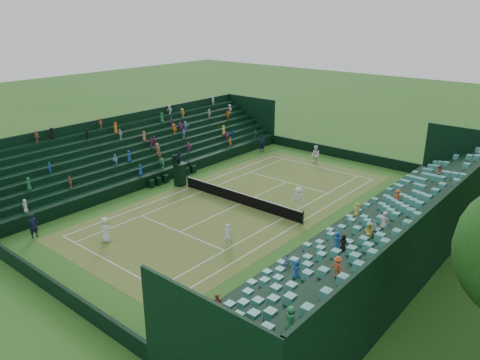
{
  "coord_description": "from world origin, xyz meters",
  "views": [
    {
      "loc": [
        21.63,
        -25.81,
        14.29
      ],
      "look_at": [
        0.0,
        0.0,
        2.0
      ],
      "focal_mm": 35.0,
      "sensor_mm": 36.0,
      "label": 1
    }
  ],
  "objects": [
    {
      "name": "ground",
      "position": [
        0.0,
        0.0,
        0.0
      ],
      "size": [
        160.0,
        160.0,
        0.0
      ],
      "primitive_type": "plane",
      "color": "#286720",
      "rests_on": "ground"
    },
    {
      "name": "court_surface",
      "position": [
        0.0,
        0.0,
        0.01
      ],
      "size": [
        12.97,
        26.77,
        0.01
      ],
      "primitive_type": "cube",
      "color": "#3A6A23",
      "rests_on": "ground"
    },
    {
      "name": "perimeter_wall_north",
      "position": [
        0.0,
        15.88,
        0.5
      ],
      "size": [
        17.17,
        0.2,
        1.0
      ],
      "primitive_type": "cube",
      "color": "black",
      "rests_on": "ground"
    },
    {
      "name": "perimeter_wall_south",
      "position": [
        0.0,
        -15.88,
        0.5
      ],
      "size": [
        17.17,
        0.2,
        1.0
      ],
      "primitive_type": "cube",
      "color": "black",
      "rests_on": "ground"
    },
    {
      "name": "perimeter_wall_east",
      "position": [
        8.48,
        0.0,
        0.5
      ],
      "size": [
        0.2,
        31.77,
        1.0
      ],
      "primitive_type": "cube",
      "color": "black",
      "rests_on": "ground"
    },
    {
      "name": "perimeter_wall_west",
      "position": [
        -8.48,
        0.0,
        0.5
      ],
      "size": [
        0.2,
        31.77,
        1.0
      ],
      "primitive_type": "cube",
      "color": "black",
      "rests_on": "ground"
    },
    {
      "name": "north_grandstand",
      "position": [
        12.66,
        0.0,
        1.55
      ],
      "size": [
        6.6,
        32.0,
        4.9
      ],
      "color": "black",
      "rests_on": "ground"
    },
    {
      "name": "south_grandstand",
      "position": [
        -12.66,
        0.0,
        1.55
      ],
      "size": [
        6.6,
        32.0,
        4.9
      ],
      "color": "black",
      "rests_on": "ground"
    },
    {
      "name": "tennis_net",
      "position": [
        0.0,
        0.0,
        0.53
      ],
      "size": [
        11.67,
        0.1,
        1.06
      ],
      "color": "black",
      "rests_on": "ground"
    },
    {
      "name": "umpire_chair",
      "position": [
        -6.57,
        -0.19,
        1.29
      ],
      "size": [
        0.96,
        0.96,
        3.02
      ],
      "color": "black",
      "rests_on": "ground"
    },
    {
      "name": "courtside_chairs",
      "position": [
        -8.14,
        0.39,
        0.38
      ],
      "size": [
        0.47,
        5.44,
        1.02
      ],
      "color": "black",
      "rests_on": "ground"
    },
    {
      "name": "player_near_west",
      "position": [
        -2.66,
        -10.43,
        0.86
      ],
      "size": [
        0.95,
        0.75,
        1.72
      ],
      "primitive_type": "imported",
      "rotation": [
        0.0,
        0.0,
        2.88
      ],
      "color": "silver",
      "rests_on": "ground"
    },
    {
      "name": "player_near_east",
      "position": [
        3.96,
        -5.88,
        0.82
      ],
      "size": [
        0.71,
        0.7,
        1.65
      ],
      "primitive_type": "imported",
      "rotation": [
        0.0,
        0.0,
        3.87
      ],
      "color": "silver",
      "rests_on": "ground"
    },
    {
      "name": "player_far_west",
      "position": [
        -0.8,
        12.47,
        0.93
      ],
      "size": [
        1.1,
        0.99,
        1.86
      ],
      "primitive_type": "imported",
      "rotation": [
        0.0,
        0.0,
        -0.38
      ],
      "color": "white",
      "rests_on": "ground"
    },
    {
      "name": "player_far_east",
      "position": [
        3.89,
        2.28,
        0.85
      ],
      "size": [
        1.23,
        0.9,
        1.7
      ],
      "primitive_type": "imported",
      "rotation": [
        0.0,
        0.0,
        0.26
      ],
      "color": "white",
      "rests_on": "ground"
    },
    {
      "name": "line_judge_north",
      "position": [
        -7.28,
        12.36,
        0.92
      ],
      "size": [
        0.63,
        0.77,
        1.84
      ],
      "primitive_type": "imported",
      "rotation": [
        0.0,
        0.0,
        1.25
      ],
      "color": "black",
      "rests_on": "ground"
    },
    {
      "name": "line_judge_south",
      "position": [
        -6.83,
        -13.13,
        0.85
      ],
      "size": [
        0.44,
        0.64,
        1.69
      ],
      "primitive_type": "imported",
      "rotation": [
        0.0,
        0.0,
        1.52
      ],
      "color": "black",
      "rests_on": "ground"
    }
  ]
}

